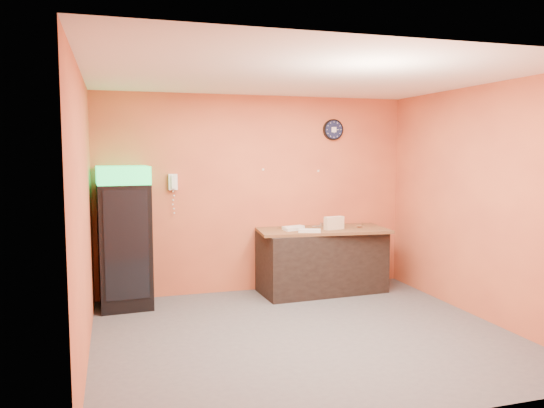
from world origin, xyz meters
name	(u,v)px	position (x,y,z in m)	size (l,w,h in m)	color
floor	(304,334)	(0.00, 0.00, 0.00)	(4.50, 4.50, 0.00)	#47474C
back_wall	(256,194)	(0.00, 2.00, 1.40)	(4.50, 0.02, 2.80)	#D6683C
left_wall	(84,216)	(-2.25, 0.00, 1.40)	(0.02, 4.00, 2.80)	#D6683C
right_wall	(481,202)	(2.25, 0.00, 1.40)	(0.02, 4.00, 2.80)	#D6683C
ceiling	(306,76)	(0.00, 0.00, 2.80)	(4.50, 4.00, 0.02)	white
beverage_cooler	(124,239)	(-1.85, 1.61, 0.89)	(0.67, 0.68, 1.82)	black
prep_counter	(322,262)	(0.86, 1.61, 0.44)	(1.75, 0.78, 0.88)	black
wall_clock	(333,130)	(1.17, 1.97, 2.33)	(0.31, 0.06, 0.31)	black
wall_phone	(173,182)	(-1.19, 1.95, 1.60)	(0.12, 0.10, 0.22)	white
butcher_paper	(322,230)	(0.86, 1.61, 0.90)	(1.83, 0.86, 0.04)	brown
sub_roll_stack	(334,223)	(0.99, 1.48, 1.01)	(0.30, 0.15, 0.18)	beige
wrapped_sandwich_left	(294,229)	(0.42, 1.55, 0.94)	(0.29, 0.11, 0.04)	silver
wrapped_sandwich_mid	(309,231)	(0.56, 1.33, 0.94)	(0.30, 0.12, 0.04)	silver
wrapped_sandwich_right	(293,228)	(0.45, 1.67, 0.94)	(0.31, 0.12, 0.04)	silver
kitchen_tool	(322,225)	(0.92, 1.76, 0.95)	(0.06, 0.06, 0.06)	silver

